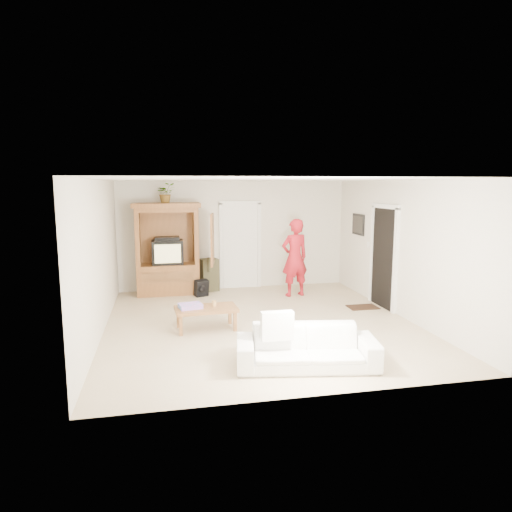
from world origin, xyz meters
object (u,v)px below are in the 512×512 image
at_px(sofa, 307,347).
at_px(coffee_table, 206,310).
at_px(armoire, 169,255).
at_px(man, 295,258).

distance_m(sofa, coffee_table, 2.28).
relative_size(armoire, coffee_table, 1.91).
relative_size(armoire, sofa, 1.08).
bearing_deg(man, sofa, 63.94).
bearing_deg(sofa, man, 85.43).
bearing_deg(armoire, man, -15.70).
height_order(armoire, coffee_table, armoire).
bearing_deg(armoire, coffee_table, -78.50).
xyz_separation_m(sofa, coffee_table, (-1.21, 1.94, 0.06)).
height_order(armoire, sofa, armoire).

